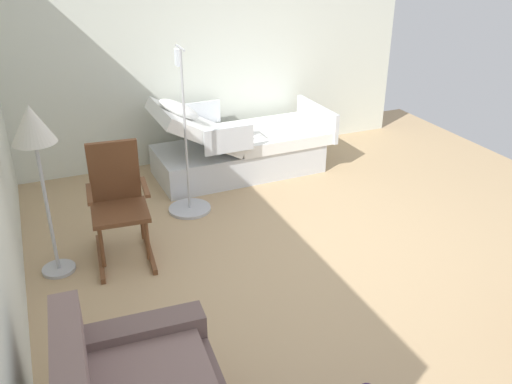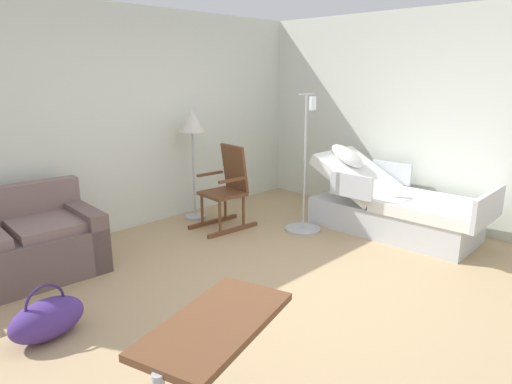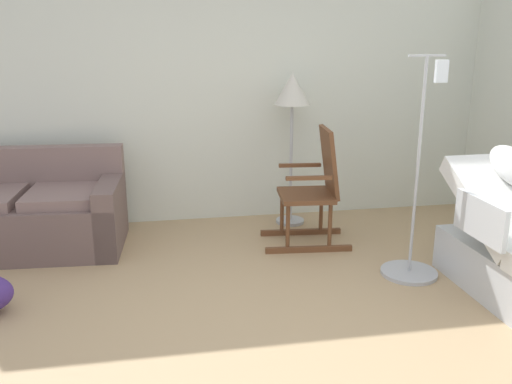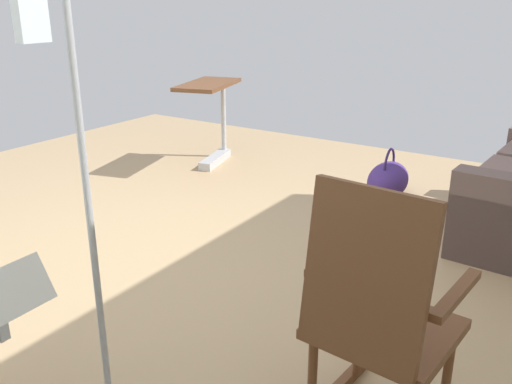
{
  "view_description": "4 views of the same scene",
  "coord_description": "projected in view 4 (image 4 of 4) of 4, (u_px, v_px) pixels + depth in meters",
  "views": [
    {
      "loc": [
        -3.61,
        2.15,
        2.68
      ],
      "look_at": [
        -0.07,
        0.65,
        0.81
      ],
      "focal_mm": 38.27,
      "sensor_mm": 36.0,
      "label": 1
    },
    {
      "loc": [
        -2.91,
        -2.49,
        1.93
      ],
      "look_at": [
        0.08,
        0.42,
        0.81
      ],
      "focal_mm": 31.48,
      "sensor_mm": 36.0,
      "label": 2
    },
    {
      "loc": [
        -0.56,
        -2.89,
        1.83
      ],
      "look_at": [
        0.05,
        0.53,
        0.82
      ],
      "focal_mm": 38.47,
      "sensor_mm": 36.0,
      "label": 3
    },
    {
      "loc": [
        2.4,
        2.15,
        1.61
      ],
      "look_at": [
        0.11,
        0.66,
        0.63
      ],
      "focal_mm": 38.43,
      "sensor_mm": 36.0,
      "label": 4
    }
  ],
  "objects": [
    {
      "name": "rocking_chair",
      "position": [
        377.0,
        325.0,
        1.95
      ],
      "size": [
        0.8,
        0.54,
        1.05
      ],
      "color": "brown",
      "rests_on": "ground"
    },
    {
      "name": "overbed_table",
      "position": [
        212.0,
        113.0,
        5.37
      ],
      "size": [
        0.88,
        0.6,
        0.84
      ],
      "color": "#B2B5BA",
      "rests_on": "ground"
    },
    {
      "name": "ground_plane",
      "position": [
        180.0,
        260.0,
        3.54
      ],
      "size": [
        6.75,
        6.75,
        0.0
      ],
      "primitive_type": "plane",
      "color": "tan"
    },
    {
      "name": "duffel_bag",
      "position": [
        388.0,
        180.0,
        4.6
      ],
      "size": [
        0.59,
        0.37,
        0.43
      ],
      "color": "#472D7A",
      "rests_on": "ground"
    }
  ]
}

